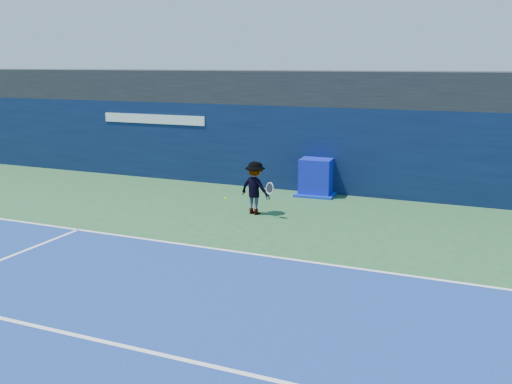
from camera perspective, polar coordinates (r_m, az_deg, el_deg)
ground at (r=11.34m, az=-7.50°, el=-10.62°), size 80.00×80.00×0.00m
baseline at (r=13.82m, az=-1.19°, el=-6.10°), size 24.00×0.10×0.01m
service_line at (r=9.84m, az=-13.59°, el=-14.65°), size 24.00×0.10×0.01m
stadium_band at (r=21.14m, az=8.38°, el=10.26°), size 36.00×3.00×1.20m
back_wall_assembly at (r=20.37m, az=7.46°, el=4.26°), size 36.00×1.03×3.00m
equipment_cart at (r=19.85m, az=6.10°, el=1.39°), size 1.43×1.43×1.28m
tennis_player at (r=17.16m, az=-0.08°, el=0.41°), size 1.31×0.83×1.61m
tennis_ball at (r=15.69m, az=-3.10°, el=-0.65°), size 0.07×0.07×0.07m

